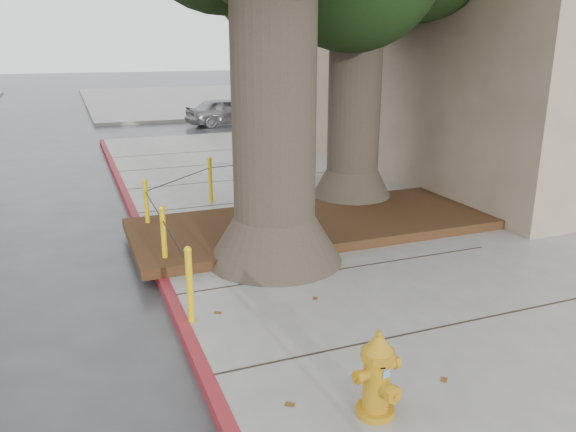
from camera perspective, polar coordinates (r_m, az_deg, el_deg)
name	(u,v)px	position (r m, az deg, el deg)	size (l,w,h in m)	color
ground	(383,351)	(6.55, 9.61, -13.38)	(140.00, 140.00, 0.00)	#28282B
sidewalk_far	(220,98)	(36.09, -6.95, 11.79)	(16.00, 20.00, 0.15)	slate
curb_red	(165,286)	(8.03, -12.38, -6.97)	(0.14, 26.00, 0.16)	maroon
planter_bed	(315,224)	(10.01, 2.76, -0.78)	(6.40, 2.60, 0.16)	black
building_side_white	(396,23)	(36.21, 10.91, 18.65)	(10.00, 10.00, 9.00)	silver
building_side_grey	(424,6)	(44.58, 13.67, 20.06)	(12.00, 14.00, 12.00)	slate
bollard_ring	(211,203)	(9.78, -7.86, 1.29)	(3.79, 5.39, 0.95)	yellow
fire_hydrant	(377,375)	(5.11, 9.05, -15.65)	(0.43, 0.41, 0.82)	#C08413
car_silver	(226,111)	(24.28, -6.27, 10.52)	(1.37, 3.41, 1.16)	#9A999E
car_red	(387,101)	(28.07, 10.04, 11.43)	(1.42, 4.09, 1.35)	maroon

